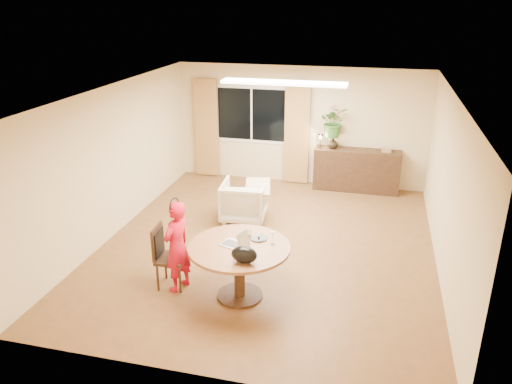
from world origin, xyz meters
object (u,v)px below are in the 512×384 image
child (177,246)px  dining_chair (172,257)px  dining_table (239,257)px  armchair (244,201)px  sideboard (357,170)px

child → dining_chair: bearing=-91.8°
dining_table → child: (-0.92, 0.00, 0.05)m
child → armchair: child is taller
child → sideboard: size_ratio=0.74×
dining_chair → armchair: 2.53m
dining_table → armchair: (-0.62, 2.54, -0.25)m
dining_table → sideboard: bearing=73.8°
dining_chair → sideboard: dining_chair is taller
dining_chair → armchair: dining_chair is taller
sideboard → child: bearing=-116.0°
sideboard → armchair: bearing=-133.3°
child → sideboard: (2.26, 4.62, -0.22)m
armchair → sideboard: size_ratio=0.46×
dining_table → sideboard: (1.34, 4.62, -0.17)m
armchair → sideboard: bearing=-137.8°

